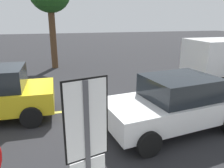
% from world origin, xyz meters
% --- Properties ---
extents(ground_plane, '(80.00, 80.00, 0.00)m').
position_xyz_m(ground_plane, '(0.00, 0.00, 0.00)').
color(ground_plane, '#262628').
extents(lane_marking_centre, '(28.00, 0.16, 0.01)m').
position_xyz_m(lane_marking_centre, '(3.00, 0.00, 0.01)').
color(lane_marking_centre, '#E0D14C').
extents(speed_limit_sign, '(0.53, 0.15, 2.52)m').
position_xyz_m(speed_limit_sign, '(0.52, -4.94, 1.76)').
color(speed_limit_sign, '#4C4C51').
rests_on(speed_limit_sign, ground_plane).
extents(car_white_near_curb, '(4.18, 2.47, 1.55)m').
position_xyz_m(car_white_near_curb, '(3.47, -1.98, 0.78)').
color(car_white_near_curb, white).
rests_on(car_white_near_curb, ground_plane).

